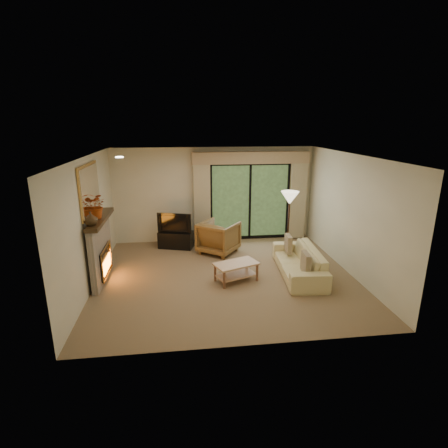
{
  "coord_description": "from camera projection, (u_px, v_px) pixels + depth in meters",
  "views": [
    {
      "loc": [
        -0.91,
        -6.96,
        3.25
      ],
      "look_at": [
        0.0,
        0.3,
        1.1
      ],
      "focal_mm": 28.0,
      "sensor_mm": 36.0,
      "label": 1
    }
  ],
  "objects": [
    {
      "name": "wall_back",
      "position": [
        214.0,
        195.0,
        9.67
      ],
      "size": [
        5.0,
        0.0,
        5.0
      ],
      "primitive_type": "plane",
      "rotation": [
        1.57,
        0.0,
        0.0
      ],
      "color": "beige",
      "rests_on": "ground"
    },
    {
      "name": "ceiling",
      "position": [
        226.0,
        156.0,
        6.92
      ],
      "size": [
        5.5,
        5.5,
        0.0
      ],
      "primitive_type": "plane",
      "rotation": [
        3.14,
        0.0,
        0.0
      ],
      "color": "silver",
      "rests_on": "ground"
    },
    {
      "name": "vase",
      "position": [
        91.0,
        219.0,
        6.55
      ],
      "size": [
        0.32,
        0.32,
        0.27
      ],
      "primitive_type": "imported",
      "rotation": [
        0.0,
        0.0,
        0.35
      ],
      "color": "#372614",
      "rests_on": "fireplace"
    },
    {
      "name": "coffee_table",
      "position": [
        236.0,
        272.0,
        7.37
      ],
      "size": [
        1.02,
        0.79,
        0.4
      ],
      "primitive_type": null,
      "rotation": [
        0.0,
        0.0,
        0.37
      ],
      "color": "tan",
      "rests_on": "floor"
    },
    {
      "name": "pillow_near",
      "position": [
        306.0,
        263.0,
        7.03
      ],
      "size": [
        0.14,
        0.42,
        0.42
      ],
      "primitive_type": "cube",
      "rotation": [
        0.0,
        0.0,
        -0.08
      ],
      "color": "brown",
      "rests_on": "sofa"
    },
    {
      "name": "wall_right",
      "position": [
        351.0,
        215.0,
        7.62
      ],
      "size": [
        0.0,
        5.0,
        5.0
      ],
      "primitive_type": "plane",
      "rotation": [
        1.57,
        0.0,
        -1.57
      ],
      "color": "beige",
      "rests_on": "ground"
    },
    {
      "name": "curtain_right",
      "position": [
        298.0,
        197.0,
        9.82
      ],
      "size": [
        0.45,
        0.18,
        2.35
      ],
      "primitive_type": "cube",
      "color": "tan",
      "rests_on": "floor"
    },
    {
      "name": "sliding_door",
      "position": [
        250.0,
        201.0,
        9.79
      ],
      "size": [
        2.26,
        0.1,
        2.16
      ],
      "primitive_type": null,
      "color": "black",
      "rests_on": "floor"
    },
    {
      "name": "curtain_left",
      "position": [
        202.0,
        200.0,
        9.5
      ],
      "size": [
        0.45,
        0.18,
        2.35
      ],
      "primitive_type": "cube",
      "color": "tan",
      "rests_on": "floor"
    },
    {
      "name": "tv",
      "position": [
        175.0,
        222.0,
        9.18
      ],
      "size": [
        0.9,
        0.38,
        0.52
      ],
      "primitive_type": "imported",
      "rotation": [
        0.0,
        0.0,
        -0.3
      ],
      "color": "black",
      "rests_on": "media_console"
    },
    {
      "name": "armchair",
      "position": [
        219.0,
        237.0,
        8.93
      ],
      "size": [
        1.24,
        1.24,
        0.82
      ],
      "primitive_type": "imported",
      "rotation": [
        0.0,
        0.0,
        2.5
      ],
      "color": "brown",
      "rests_on": "floor"
    },
    {
      "name": "pillow_far",
      "position": [
        288.0,
        244.0,
        8.15
      ],
      "size": [
        0.14,
        0.41,
        0.4
      ],
      "primitive_type": "cube",
      "rotation": [
        0.0,
        0.0,
        -0.08
      ],
      "color": "brown",
      "rests_on": "sofa"
    },
    {
      "name": "media_console",
      "position": [
        176.0,
        240.0,
        9.32
      ],
      "size": [
        0.97,
        0.64,
        0.45
      ],
      "primitive_type": "cube",
      "rotation": [
        0.0,
        0.0,
        -0.3
      ],
      "color": "black",
      "rests_on": "floor"
    },
    {
      "name": "floor",
      "position": [
        226.0,
        276.0,
        7.65
      ],
      "size": [
        5.5,
        5.5,
        0.0
      ],
      "primitive_type": "plane",
      "color": "#866C4C",
      "rests_on": "ground"
    },
    {
      "name": "sofa",
      "position": [
        299.0,
        262.0,
        7.66
      ],
      "size": [
        0.96,
        2.1,
        0.6
      ],
      "primitive_type": "imported",
      "rotation": [
        0.0,
        0.0,
        -1.65
      ],
      "color": "beige",
      "rests_on": "floor"
    },
    {
      "name": "cornice",
      "position": [
        251.0,
        158.0,
        9.36
      ],
      "size": [
        3.2,
        0.24,
        0.32
      ],
      "primitive_type": "cube",
      "color": "tan",
      "rests_on": "wall_back"
    },
    {
      "name": "wall_front",
      "position": [
        249.0,
        266.0,
        4.91
      ],
      "size": [
        5.0,
        0.0,
        5.0
      ],
      "primitive_type": "plane",
      "rotation": [
        -1.57,
        0.0,
        0.0
      ],
      "color": "beige",
      "rests_on": "ground"
    },
    {
      "name": "fireplace",
      "position": [
        101.0,
        249.0,
        7.34
      ],
      "size": [
        0.24,
        1.7,
        1.37
      ],
      "primitive_type": null,
      "color": "gray",
      "rests_on": "floor"
    },
    {
      "name": "floor_lamp",
      "position": [
        288.0,
        224.0,
        8.64
      ],
      "size": [
        0.57,
        0.57,
        1.63
      ],
      "primitive_type": null,
      "rotation": [
        0.0,
        0.0,
        -0.38
      ],
      "color": "beige",
      "rests_on": "floor"
    },
    {
      "name": "branches",
      "position": [
        96.0,
        206.0,
        6.97
      ],
      "size": [
        0.56,
        0.51,
        0.53
      ],
      "primitive_type": "imported",
      "rotation": [
        0.0,
        0.0,
        -0.21
      ],
      "color": "#9C3A10",
      "rests_on": "fireplace"
    },
    {
      "name": "mirror",
      "position": [
        90.0,
        189.0,
        6.97
      ],
      "size": [
        0.07,
        1.45,
        1.02
      ],
      "primitive_type": null,
      "color": "tan",
      "rests_on": "wall_left"
    },
    {
      "name": "wall_left",
      "position": [
        89.0,
        223.0,
        6.96
      ],
      "size": [
        0.0,
        5.0,
        5.0
      ],
      "primitive_type": "plane",
      "rotation": [
        1.57,
        0.0,
        1.57
      ],
      "color": "beige",
      "rests_on": "ground"
    }
  ]
}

